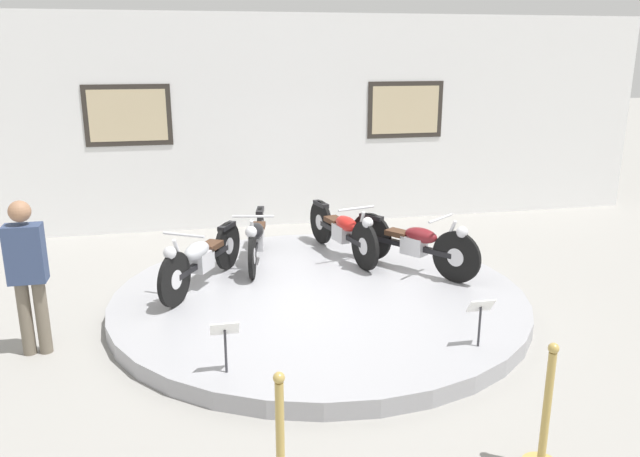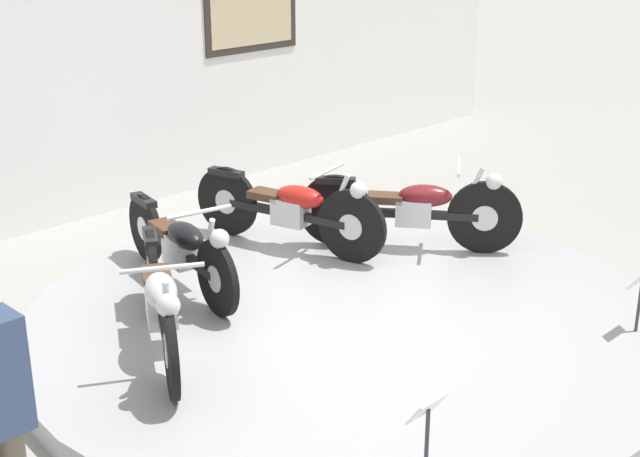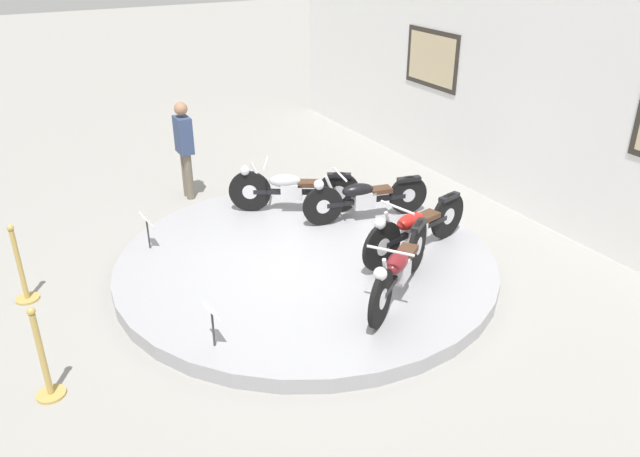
{
  "view_description": "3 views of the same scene",
  "coord_description": "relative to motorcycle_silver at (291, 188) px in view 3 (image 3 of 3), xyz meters",
  "views": [
    {
      "loc": [
        -1.49,
        -6.96,
        3.03
      ],
      "look_at": [
        0.05,
        0.18,
        0.94
      ],
      "focal_mm": 35.0,
      "sensor_mm": 36.0,
      "label": 1
    },
    {
      "loc": [
        -4.61,
        -4.26,
        3.16
      ],
      "look_at": [
        0.07,
        0.37,
        0.75
      ],
      "focal_mm": 50.0,
      "sensor_mm": 36.0,
      "label": 2
    },
    {
      "loc": [
        6.44,
        -3.38,
        4.17
      ],
      "look_at": [
        0.08,
        0.16,
        0.6
      ],
      "focal_mm": 35.0,
      "sensor_mm": 36.0,
      "label": 3
    }
  ],
  "objects": [
    {
      "name": "ground_plane",
      "position": [
        1.39,
        -0.48,
        -0.57
      ],
      "size": [
        60.0,
        60.0,
        0.0
      ],
      "primitive_type": "plane",
      "color": "gray"
    },
    {
      "name": "display_platform",
      "position": [
        1.39,
        -0.48,
        -0.48
      ],
      "size": [
        5.01,
        5.01,
        0.18
      ],
      "primitive_type": "cylinder",
      "color": "#99999E",
      "rests_on": "ground_plane"
    },
    {
      "name": "back_wall",
      "position": [
        1.39,
        3.43,
        1.25
      ],
      "size": [
        14.0,
        0.22,
        3.65
      ],
      "color": "white",
      "rests_on": "ground_plane"
    },
    {
      "name": "motorcycle_silver",
      "position": [
        0.0,
        0.0,
        0.0
      ],
      "size": [
        1.06,
        1.74,
        0.8
      ],
      "color": "black",
      "rests_on": "display_platform"
    },
    {
      "name": "motorcycle_black",
      "position": [
        0.77,
        0.8,
        -0.02
      ],
      "size": [
        0.57,
        1.92,
        0.78
      ],
      "color": "black",
      "rests_on": "display_platform"
    },
    {
      "name": "motorcycle_red",
      "position": [
        2.01,
        0.8,
        0.01
      ],
      "size": [
        0.63,
        1.97,
        0.81
      ],
      "color": "black",
      "rests_on": "display_platform"
    },
    {
      "name": "motorcycle_maroon",
      "position": [
        2.78,
        0.0,
        0.01
      ],
      "size": [
        1.24,
        1.66,
        0.81
      ],
      "color": "black",
      "rests_on": "display_platform"
    },
    {
      "name": "info_placard_front_left",
      "position": [
        0.14,
        -2.24,
        -0.02
      ],
      "size": [
        0.26,
        0.11,
        0.51
      ],
      "color": "#333338",
      "rests_on": "display_platform"
    },
    {
      "name": "info_placard_front_centre",
      "position": [
        2.64,
        -2.24,
        -0.02
      ],
      "size": [
        0.26,
        0.11,
        0.51
      ],
      "color": "#333338",
      "rests_on": "display_platform"
    },
    {
      "name": "visitor_standing",
      "position": [
        -1.73,
        -1.08,
        0.34
      ],
      "size": [
        0.36,
        0.22,
        1.63
      ],
      "color": "#6B6051",
      "rests_on": "ground_plane"
    },
    {
      "name": "stanchion_post_left_of_entry",
      "position": [
        0.4,
        -3.85,
        -0.23
      ],
      "size": [
        0.28,
        0.28,
        1.02
      ],
      "color": "tan",
      "rests_on": "ground_plane"
    },
    {
      "name": "stanchion_post_right_of_entry",
      "position": [
        2.38,
        -3.85,
        -0.23
      ],
      "size": [
        0.28,
        0.28,
        1.02
      ],
      "color": "tan",
      "rests_on": "ground_plane"
    }
  ]
}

